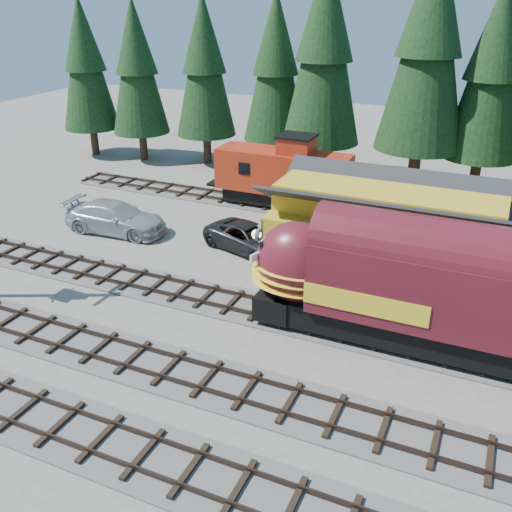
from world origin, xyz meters
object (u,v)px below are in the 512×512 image
at_px(caboose, 284,175).
at_px(locomotive, 432,295).
at_px(depot, 385,224).
at_px(pickup_truck_a, 250,238).
at_px(pickup_truck_b, 116,218).

bearing_deg(caboose, locomotive, -48.73).
bearing_deg(caboose, depot, -40.46).
height_order(locomotive, pickup_truck_a, locomotive).
relative_size(depot, pickup_truck_b, 1.88).
relative_size(caboose, pickup_truck_b, 1.40).
height_order(depot, locomotive, depot).
relative_size(pickup_truck_a, pickup_truck_b, 0.87).
distance_m(depot, caboose, 11.57).
bearing_deg(pickup_truck_b, depot, -90.20).
height_order(depot, pickup_truck_b, depot).
bearing_deg(caboose, pickup_truck_a, -83.56).
xyz_separation_m(depot, pickup_truck_b, (-17.08, -1.10, -1.98)).
relative_size(depot, caboose, 1.34).
bearing_deg(locomotive, depot, 118.25).
height_order(depot, caboose, depot).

